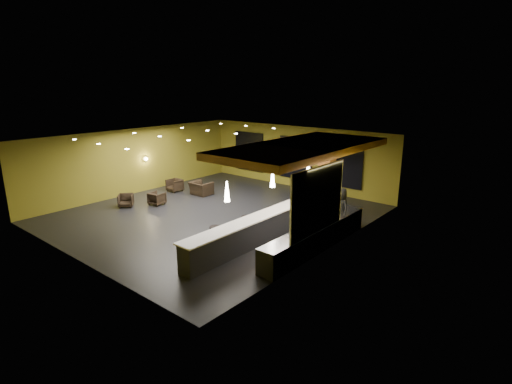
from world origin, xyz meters
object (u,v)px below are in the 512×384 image
Objects in this scene: prep_counter at (316,238)px; bar_stool_3 at (271,213)px; pendant_1 at (273,178)px; staff_a at (310,205)px; bar_stool_4 at (296,202)px; pendant_0 at (227,191)px; armchair_c at (175,185)px; bar_stool_0 at (183,250)px; bar_counter at (264,227)px; bar_stool_2 at (246,223)px; staff_b at (338,206)px; pendant_2 at (308,168)px; armchair_d at (201,188)px; bar_stool_1 at (215,235)px; armchair_b at (157,198)px; staff_c at (341,208)px; armchair_a at (126,200)px; column at (327,175)px.

prep_counter is 3.18m from bar_stool_3.
pendant_1 is 0.37× the size of staff_a.
bar_stool_3 is at bearing -91.21° from bar_stool_4.
pendant_0 is 0.94× the size of armchair_c.
pendant_1 is at bearing 79.58° from bar_stool_0.
bar_stool_2 is (-0.82, -0.12, 0.01)m from bar_counter.
staff_a is at bearing 62.41° from bar_stool_2.
staff_b is at bearing 66.51° from staff_a.
staff_a is (0.50, -0.59, -1.41)m from pendant_2.
bar_counter is 5.06× the size of staff_b.
pendant_0 is at bearing -90.00° from pendant_1.
bar_stool_1 is (5.79, -4.63, 0.20)m from armchair_d.
bar_stool_4 is (5.69, 0.67, 0.17)m from armchair_d.
armchair_d is at bearing 178.33° from staff_b.
staff_b is (-0.70, 2.91, 0.36)m from prep_counter.
pendant_0 is 8.42m from armchair_d.
bar_stool_2 is (-0.82, 1.88, -1.84)m from pendant_0.
bar_stool_4 is at bearing 151.42° from pendant_2.
pendant_0 is 1.01× the size of armchair_b.
bar_stool_4 is (-0.09, 3.61, 0.01)m from bar_stool_2.
staff_c reaches higher than bar_stool_2.
armchair_d is (-8.20, -0.25, -0.50)m from staff_c.
bar_stool_3 is at bearing -148.38° from staff_b.
pendant_1 is 8.71m from armchair_c.
staff_b is 2.22m from bar_stool_4.
pendant_0 is at bearing 142.33° from armchair_d.
staff_a is at bearing 175.13° from armchair_d.
bar_stool_4 is at bearing -174.81° from armchair_d.
pendant_0 is 7.55m from armchair_b.
bar_stool_1 is 1.20× the size of bar_stool_3.
bar_stool_0 is at bearing -86.84° from staff_a.
bar_counter is 4.25× the size of staff_a.
armchair_a is at bearing -158.71° from bar_stool_3.
prep_counter reaches higher than armchair_c.
bar_counter is at bearing -14.74° from armchair_c.
bar_stool_4 is at bearing -129.34° from column.
armchair_c is at bearing 174.68° from bar_stool_3.
staff_a reaches higher than armchair_c.
armchair_a is 1.00× the size of armchair_b.
prep_counter reaches higher than armchair_a.
staff_b is 8.86m from armchair_b.
bar_stool_2 is at bearing -40.95° from armchair_a.
pendant_1 is 1.01× the size of armchair_a.
armchair_a is (-9.12, -4.40, -0.47)m from staff_b.
pendant_0 is 1.01× the size of armchair_a.
armchair_c is at bearing 142.63° from bar_stool_0.
bar_stool_3 is (-0.23, 5.08, -0.05)m from bar_stool_0.
armchair_d is 1.36× the size of bar_stool_0.
column is at bearing 84.88° from bar_stool_0.
armchair_b is (-8.24, -3.22, -0.48)m from staff_b.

